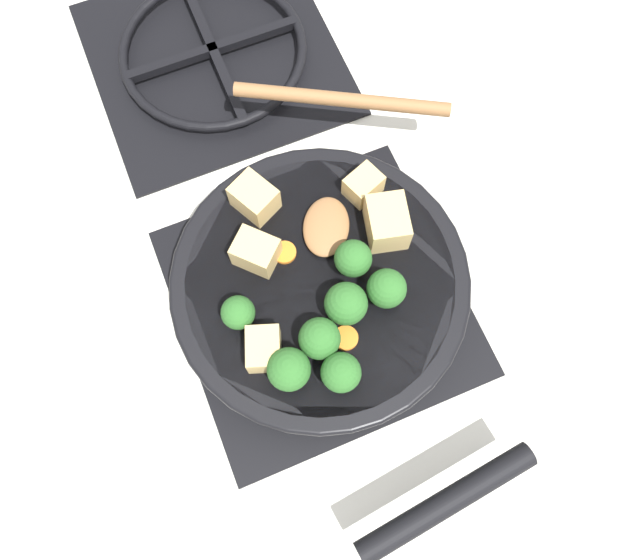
% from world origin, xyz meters
% --- Properties ---
extents(ground_plane, '(2.40, 2.40, 0.00)m').
position_xyz_m(ground_plane, '(0.00, 0.00, 0.00)').
color(ground_plane, silver).
extents(front_burner_grate, '(0.31, 0.31, 0.03)m').
position_xyz_m(front_burner_grate, '(0.00, 0.00, 0.01)').
color(front_burner_grate, black).
rests_on(front_burner_grate, ground_plane).
extents(rear_burner_grate, '(0.31, 0.31, 0.03)m').
position_xyz_m(rear_burner_grate, '(0.00, 0.36, 0.01)').
color(rear_burner_grate, black).
rests_on(rear_burner_grate, ground_plane).
extents(skillet_pan, '(0.31, 0.42, 0.05)m').
position_xyz_m(skillet_pan, '(0.00, -0.00, 0.06)').
color(skillet_pan, black).
rests_on(skillet_pan, front_burner_grate).
extents(wooden_spoon, '(0.22, 0.24, 0.02)m').
position_xyz_m(wooden_spoon, '(0.07, 0.13, 0.09)').
color(wooden_spoon, olive).
rests_on(wooden_spoon, skillet_pan).
extents(tofu_cube_center_large, '(0.05, 0.05, 0.03)m').
position_xyz_m(tofu_cube_center_large, '(-0.05, 0.05, 0.10)').
color(tofu_cube_center_large, '#DBB770').
rests_on(tofu_cube_center_large, skillet_pan).
extents(tofu_cube_near_handle, '(0.05, 0.06, 0.04)m').
position_xyz_m(tofu_cube_near_handle, '(0.08, 0.03, 0.10)').
color(tofu_cube_near_handle, '#DBB770').
rests_on(tofu_cube_near_handle, skillet_pan).
extents(tofu_cube_east_chunk, '(0.05, 0.05, 0.03)m').
position_xyz_m(tofu_cube_east_chunk, '(-0.03, 0.10, 0.10)').
color(tofu_cube_east_chunk, '#DBB770').
rests_on(tofu_cube_east_chunk, skillet_pan).
extents(tofu_cube_west_chunk, '(0.04, 0.05, 0.03)m').
position_xyz_m(tofu_cube_west_chunk, '(-0.08, -0.05, 0.10)').
color(tofu_cube_west_chunk, '#DBB770').
rests_on(tofu_cube_west_chunk, skillet_pan).
extents(tofu_cube_back_piece, '(0.04, 0.04, 0.03)m').
position_xyz_m(tofu_cube_back_piece, '(0.08, 0.08, 0.09)').
color(tofu_cube_back_piece, '#DBB770').
rests_on(tofu_cube_back_piece, skillet_pan).
extents(broccoli_floret_near_spoon, '(0.04, 0.04, 0.05)m').
position_xyz_m(broccoli_floret_near_spoon, '(-0.03, -0.06, 0.11)').
color(broccoli_floret_near_spoon, '#709956').
rests_on(broccoli_floret_near_spoon, skillet_pan).
extents(broccoli_floret_center_top, '(0.04, 0.04, 0.05)m').
position_xyz_m(broccoli_floret_center_top, '(0.04, 0.00, 0.11)').
color(broccoli_floret_center_top, '#709956').
rests_on(broccoli_floret_center_top, skillet_pan).
extents(broccoli_floret_east_rim, '(0.04, 0.04, 0.05)m').
position_xyz_m(broccoli_floret_east_rim, '(-0.02, -0.10, 0.11)').
color(broccoli_floret_east_rim, '#709956').
rests_on(broccoli_floret_east_rim, skillet_pan).
extents(broccoli_floret_west_rim, '(0.03, 0.03, 0.04)m').
position_xyz_m(broccoli_floret_west_rim, '(-0.09, -0.01, 0.10)').
color(broccoli_floret_west_rim, '#709956').
rests_on(broccoli_floret_west_rim, skillet_pan).
extents(broccoli_floret_north_edge, '(0.04, 0.04, 0.05)m').
position_xyz_m(broccoli_floret_north_edge, '(-0.06, -0.08, 0.11)').
color(broccoli_floret_north_edge, '#709956').
rests_on(broccoli_floret_north_edge, skillet_pan).
extents(broccoli_floret_south_cluster, '(0.04, 0.04, 0.05)m').
position_xyz_m(broccoli_floret_south_cluster, '(0.01, -0.04, 0.11)').
color(broccoli_floret_south_cluster, '#709956').
rests_on(broccoli_floret_south_cluster, skillet_pan).
extents(broccoli_floret_mid_floret, '(0.04, 0.04, 0.05)m').
position_xyz_m(broccoli_floret_mid_floret, '(0.05, -0.04, 0.11)').
color(broccoli_floret_mid_floret, '#709956').
rests_on(broccoli_floret_mid_floret, skillet_pan).
extents(carrot_slice_orange_thin, '(0.02, 0.02, 0.01)m').
position_xyz_m(carrot_slice_orange_thin, '(0.00, -0.07, 0.08)').
color(carrot_slice_orange_thin, orange).
rests_on(carrot_slice_orange_thin, skillet_pan).
extents(carrot_slice_near_center, '(0.02, 0.02, 0.01)m').
position_xyz_m(carrot_slice_near_center, '(-0.02, 0.04, 0.08)').
color(carrot_slice_near_center, orange).
rests_on(carrot_slice_near_center, skillet_pan).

